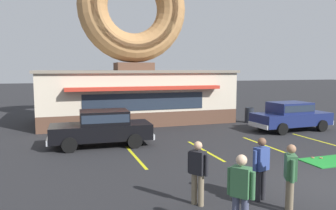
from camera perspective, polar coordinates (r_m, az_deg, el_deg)
name	(u,v)px	position (r m, az deg, el deg)	size (l,w,h in m)	color
ground_plane	(331,185)	(11.10, 26.49, -12.40)	(160.00, 160.00, 0.00)	#232326
donut_shop_building	(134,64)	(21.84, -5.96, 7.03)	(12.30, 6.75, 10.96)	brown
mini_donut_near_right	(313,158)	(13.89, 23.89, -8.38)	(0.13, 0.13, 0.04)	#A5724C
mini_donut_far_left	(321,158)	(13.99, 25.10, -8.33)	(0.13, 0.13, 0.04)	#A5724C
car_black	(102,127)	(14.97, -11.39, -3.70)	(4.62, 2.11, 1.60)	black
car_navy	(291,115)	(19.59, 20.58, -1.65)	(4.63, 2.13, 1.60)	navy
pedestrian_blue_sweater_man	(290,175)	(8.51, 20.52, -11.31)	(0.39, 0.54, 1.66)	#7F7056
pedestrian_hooded_kid	(198,170)	(8.41, 5.21, -11.21)	(0.41, 0.51, 1.64)	#7F7056
pedestrian_leather_jacket_man	(241,191)	(7.05, 12.55, -14.43)	(0.42, 0.49, 1.72)	#474C66
pedestrian_clipboard_woman	(261,166)	(8.99, 15.92, -10.15)	(0.57, 0.34, 1.67)	#232328
trash_bin	(249,115)	(21.73, 13.96, -1.69)	(0.57, 0.57, 0.97)	#232833
parking_stripe_far_left	(135,156)	(13.13, -5.73, -8.91)	(0.12, 3.60, 0.01)	yellow
parking_stripe_left	(205,150)	(14.07, 6.38, -7.88)	(0.12, 3.60, 0.01)	yellow
parking_stripe_mid_left	(265,145)	(15.54, 16.53, -6.74)	(0.12, 3.60, 0.01)	yellow
parking_stripe_centre	(318,141)	(17.42, 24.68, -5.67)	(0.12, 3.60, 0.01)	yellow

